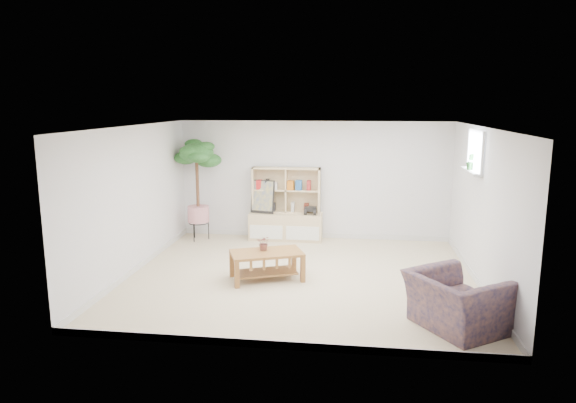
# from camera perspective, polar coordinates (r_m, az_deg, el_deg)

# --- Properties ---
(floor) EXTENTS (5.50, 5.00, 0.01)m
(floor) POSITION_cam_1_polar(r_m,az_deg,el_deg) (8.36, 1.41, -8.34)
(floor) COLOR beige
(floor) RESTS_ON ground
(ceiling) EXTENTS (5.50, 5.00, 0.01)m
(ceiling) POSITION_cam_1_polar(r_m,az_deg,el_deg) (7.90, 1.49, 8.32)
(ceiling) COLOR white
(ceiling) RESTS_ON walls
(walls) EXTENTS (5.51, 5.01, 2.40)m
(walls) POSITION_cam_1_polar(r_m,az_deg,el_deg) (8.05, 1.45, -0.25)
(walls) COLOR white
(walls) RESTS_ON floor
(baseboard) EXTENTS (5.50, 5.00, 0.10)m
(baseboard) POSITION_cam_1_polar(r_m,az_deg,el_deg) (8.35, 1.41, -8.02)
(baseboard) COLOR silver
(baseboard) RESTS_ON floor
(window) EXTENTS (0.10, 0.98, 0.68)m
(window) POSITION_cam_1_polar(r_m,az_deg,el_deg) (8.70, 20.18, 5.25)
(window) COLOR #C2DFFD
(window) RESTS_ON walls
(window_sill) EXTENTS (0.14, 1.00, 0.04)m
(window_sill) POSITION_cam_1_polar(r_m,az_deg,el_deg) (8.72, 19.66, 3.18)
(window_sill) COLOR silver
(window_sill) RESTS_ON walls
(storage_unit) EXTENTS (1.47, 0.50, 1.47)m
(storage_unit) POSITION_cam_1_polar(r_m,az_deg,el_deg) (10.38, -0.25, -0.31)
(storage_unit) COLOR beige
(storage_unit) RESTS_ON floor
(poster) EXTENTS (0.50, 0.20, 0.67)m
(poster) POSITION_cam_1_polar(r_m,az_deg,el_deg) (10.39, -2.83, 0.54)
(poster) COLOR yellow
(poster) RESTS_ON storage_unit
(toy_truck) EXTENTS (0.34, 0.24, 0.18)m
(toy_truck) POSITION_cam_1_polar(r_m,az_deg,el_deg) (10.30, 2.51, -0.95)
(toy_truck) COLOR black
(toy_truck) RESTS_ON storage_unit
(coffee_table) EXTENTS (1.25, 0.97, 0.45)m
(coffee_table) POSITION_cam_1_polar(r_m,az_deg,el_deg) (8.18, -2.38, -7.13)
(coffee_table) COLOR brown
(coffee_table) RESTS_ON floor
(table_plant) EXTENTS (0.22, 0.20, 0.24)m
(table_plant) POSITION_cam_1_polar(r_m,az_deg,el_deg) (8.16, -2.68, -4.61)
(table_plant) COLOR #286F2A
(table_plant) RESTS_ON coffee_table
(floor_tree) EXTENTS (0.93, 0.93, 2.05)m
(floor_tree) POSITION_cam_1_polar(r_m,az_deg,el_deg) (10.47, -10.01, 1.22)
(floor_tree) COLOR #114617
(floor_tree) RESTS_ON floor
(armchair) EXTENTS (1.37, 1.40, 0.79)m
(armchair) POSITION_cam_1_polar(r_m,az_deg,el_deg) (6.74, 18.18, -10.17)
(armchair) COLOR #111C48
(armchair) RESTS_ON floor
(sill_plant) EXTENTS (0.18, 0.17, 0.27)m
(sill_plant) POSITION_cam_1_polar(r_m,az_deg,el_deg) (8.75, 19.65, 4.22)
(sill_plant) COLOR #114617
(sill_plant) RESTS_ON window_sill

